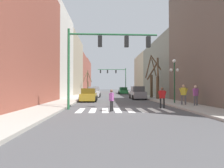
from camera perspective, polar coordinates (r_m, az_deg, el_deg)
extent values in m
plane|color=#4C4C4F|center=(13.72, 3.46, -8.15)|extent=(240.00, 240.00, 0.00)
cube|color=#ADA89E|center=(14.32, -20.38, -7.49)|extent=(2.73, 90.00, 0.15)
cube|color=#ADA89E|center=(15.41, 25.51, -6.99)|extent=(2.73, 90.00, 0.15)
cube|color=#934C3D|center=(17.98, -32.40, 13.49)|extent=(6.00, 15.07, 12.32)
cube|color=beige|center=(29.19, -20.07, 8.82)|extent=(6.00, 9.58, 13.32)
cube|color=tan|center=(40.56, -14.94, 5.67)|extent=(6.00, 14.26, 12.81)
cube|color=#934C3D|center=(53.79, -11.81, 3.16)|extent=(6.00, 12.95, 11.21)
cube|color=#934C3D|center=(67.48, -9.89, 2.51)|extent=(6.00, 14.75, 11.68)
cube|color=gray|center=(32.60, 18.34, 4.54)|extent=(6.00, 15.30, 9.66)
cube|color=#BCB299|center=(45.48, 12.27, 3.03)|extent=(6.00, 11.79, 9.78)
cube|color=white|center=(13.04, -10.25, -8.50)|extent=(0.45, 2.60, 0.01)
cube|color=white|center=(12.95, -6.26, -8.56)|extent=(0.45, 2.60, 0.01)
cube|color=white|center=(12.92, -2.23, -8.58)|extent=(0.45, 2.60, 0.01)
cube|color=white|center=(12.95, 1.80, -8.56)|extent=(0.45, 2.60, 0.01)
cube|color=white|center=(13.05, 5.79, -8.50)|extent=(0.45, 2.60, 0.01)
cube|color=white|center=(13.21, 9.69, -8.40)|extent=(0.45, 2.60, 0.01)
cube|color=white|center=(13.42, 13.49, -8.27)|extent=(0.45, 2.60, 0.01)
cube|color=white|center=(13.70, 17.15, -8.10)|extent=(0.45, 2.60, 0.01)
cylinder|color=#236038|center=(13.80, -14.00, 4.80)|extent=(0.18, 0.18, 6.19)
cylinder|color=#236038|center=(14.08, 0.43, 15.87)|extent=(6.86, 0.14, 0.14)
cube|color=black|center=(13.92, -3.93, 13.72)|extent=(0.32, 0.28, 0.84)
cube|color=black|center=(14.01, 4.76, 13.61)|extent=(0.32, 0.28, 0.84)
cube|color=black|center=(14.33, 11.77, 13.31)|extent=(0.32, 0.28, 0.84)
cylinder|color=#236038|center=(45.99, 4.49, 1.05)|extent=(0.18, 0.18, 6.72)
cylinder|color=#236038|center=(45.89, -0.09, 4.75)|extent=(7.35, 0.14, 0.14)
cube|color=black|center=(45.90, 1.29, 4.06)|extent=(0.32, 0.28, 0.84)
cube|color=black|center=(45.81, -1.47, 4.07)|extent=(0.32, 0.28, 0.84)
cube|color=black|center=(45.81, -3.77, 4.07)|extent=(0.32, 0.28, 0.84)
cylinder|color=#1E4C2D|center=(18.38, 19.70, 0.40)|extent=(0.12, 0.12, 3.98)
sphere|color=white|center=(18.56, 19.66, 7.10)|extent=(0.36, 0.36, 0.36)
sphere|color=white|center=(18.34, 18.75, 4.38)|extent=(0.31, 0.31, 0.31)
sphere|color=white|center=(18.58, 20.60, 4.32)|extent=(0.31, 0.31, 0.31)
cube|color=silver|center=(30.32, -5.86, -3.06)|extent=(1.91, 4.66, 0.89)
cube|color=slate|center=(30.30, -5.86, -1.53)|extent=(1.76, 2.42, 0.73)
cylinder|color=black|center=(31.84, -7.46, -3.50)|extent=(0.22, 0.64, 0.64)
cylinder|color=black|center=(31.73, -3.94, -3.51)|extent=(0.22, 0.64, 0.64)
cylinder|color=black|center=(28.97, -7.96, -3.75)|extent=(0.22, 0.64, 0.64)
cylinder|color=black|center=(28.84, -4.09, -3.76)|extent=(0.22, 0.64, 0.64)
cube|color=#236B38|center=(43.12, 3.65, -2.49)|extent=(1.95, 4.50, 0.83)
cube|color=#133A1E|center=(43.11, 3.65, -1.49)|extent=(1.79, 2.34, 0.68)
cylinder|color=black|center=(44.43, 2.18, -2.80)|extent=(0.22, 0.64, 0.64)
cylinder|color=black|center=(44.63, 4.73, -2.79)|extent=(0.22, 0.64, 0.64)
cylinder|color=black|center=(41.64, 2.50, -2.92)|extent=(0.22, 0.64, 0.64)
cylinder|color=black|center=(41.86, 5.21, -2.91)|extent=(0.22, 0.64, 0.64)
cube|color=#A38423|center=(21.23, -7.58, -4.11)|extent=(1.72, 4.30, 0.76)
cube|color=#594813|center=(21.21, -7.58, -2.24)|extent=(1.59, 2.24, 0.62)
cylinder|color=black|center=(22.67, -9.50, -4.50)|extent=(0.22, 0.64, 0.64)
cylinder|color=black|center=(22.52, -5.04, -4.54)|extent=(0.22, 0.64, 0.64)
cylinder|color=black|center=(20.03, -10.44, -4.96)|extent=(0.22, 0.64, 0.64)
cylinder|color=black|center=(19.86, -5.39, -5.01)|extent=(0.22, 0.64, 0.64)
cube|color=gray|center=(25.10, 8.35, -3.46)|extent=(1.72, 4.11, 0.90)
cube|color=#464648|center=(25.08, 8.35, -1.59)|extent=(1.58, 2.14, 0.74)
cylinder|color=black|center=(26.23, 5.94, -4.04)|extent=(0.22, 0.64, 0.64)
cylinder|color=black|center=(26.54, 9.70, -3.99)|extent=(0.22, 0.64, 0.64)
cylinder|color=black|center=(23.71, 6.85, -4.35)|extent=(0.22, 0.64, 0.64)
cylinder|color=black|center=(24.06, 10.98, -4.30)|extent=(0.22, 0.64, 0.64)
cylinder|color=black|center=(12.50, 0.11, -7.17)|extent=(0.11, 0.11, 0.73)
cylinder|color=black|center=(12.26, -0.42, -7.29)|extent=(0.11, 0.11, 0.73)
cube|color=#9E4C93|center=(12.33, -0.15, -4.22)|extent=(0.35, 0.41, 0.57)
sphere|color=brown|center=(12.31, -0.15, -2.26)|extent=(0.20, 0.20, 0.20)
cylinder|color=#9E4C93|center=(12.51, 0.26, -4.34)|extent=(0.19, 0.26, 0.56)
cylinder|color=#9E4C93|center=(12.14, -0.57, -4.44)|extent=(0.19, 0.26, 0.56)
cylinder|color=#4C4C51|center=(16.59, 25.98, -4.88)|extent=(0.12, 0.12, 0.81)
cylinder|color=#4C4C51|center=(16.36, 25.33, -4.94)|extent=(0.12, 0.12, 0.81)
cube|color=#9E4C93|center=(16.44, 25.64, -2.39)|extent=(0.45, 0.36, 0.64)
sphere|color=beige|center=(16.43, 25.62, -0.77)|extent=(0.23, 0.23, 0.23)
cylinder|color=#9E4C93|center=(16.62, 26.13, -2.52)|extent=(0.29, 0.19, 0.62)
cylinder|color=#9E4C93|center=(16.26, 25.13, -2.56)|extent=(0.29, 0.19, 0.62)
cylinder|color=black|center=(14.48, 15.58, -6.13)|extent=(0.12, 0.12, 0.81)
cylinder|color=black|center=(14.61, 16.60, -6.08)|extent=(0.12, 0.12, 0.81)
cube|color=red|center=(14.50, 16.08, -3.27)|extent=(0.43, 0.28, 0.64)
sphere|color=brown|center=(14.49, 16.07, -1.43)|extent=(0.23, 0.23, 0.23)
cylinder|color=red|center=(14.40, 15.28, -3.45)|extent=(0.29, 0.13, 0.62)
cylinder|color=red|center=(14.61, 16.87, -3.41)|extent=(0.29, 0.13, 0.62)
cylinder|color=#4C4C51|center=(16.71, 21.81, -4.83)|extent=(0.13, 0.13, 0.85)
cylinder|color=#4C4C51|center=(16.63, 22.84, -4.84)|extent=(0.13, 0.13, 0.85)
cube|color=gold|center=(16.64, 22.31, -2.23)|extent=(0.47, 0.44, 0.67)
sphere|color=tan|center=(16.63, 22.29, -0.55)|extent=(0.24, 0.24, 0.24)
cylinder|color=gold|center=(16.70, 21.52, -2.39)|extent=(0.28, 0.26, 0.65)
cylinder|color=gold|center=(16.58, 23.10, -2.39)|extent=(0.28, 0.26, 0.65)
cylinder|color=brown|center=(42.80, -7.87, -1.15)|extent=(0.37, 0.37, 2.89)
cylinder|color=brown|center=(42.01, -8.65, 2.42)|extent=(1.10, 2.02, 2.79)
cylinder|color=brown|center=(43.51, -7.99, 2.52)|extent=(0.50, 1.42, 2.98)
cylinder|color=brown|center=(42.85, -7.28, 2.16)|extent=(1.05, 0.24, 2.28)
cylinder|color=brown|center=(27.05, 12.74, -0.68)|extent=(0.42, 0.42, 3.40)
cylinder|color=brown|center=(26.71, 11.82, 5.65)|extent=(1.25, 0.99, 3.57)
cylinder|color=brown|center=(27.47, 15.04, 5.51)|extent=(2.40, 0.34, 3.33)
cylinder|color=brown|center=(28.00, 13.52, 5.28)|extent=(1.26, 1.48, 2.67)
cylinder|color=brown|center=(24.12, 14.69, -1.16)|extent=(0.41, 0.41, 2.96)
cylinder|color=brown|center=(24.45, 13.02, 4.11)|extent=(1.38, 1.08, 2.42)
cylinder|color=brown|center=(25.25, 14.73, 4.80)|extent=(0.81, 2.09, 2.89)
cylinder|color=brown|center=(23.41, 14.71, 5.42)|extent=(0.61, 1.81, 2.64)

